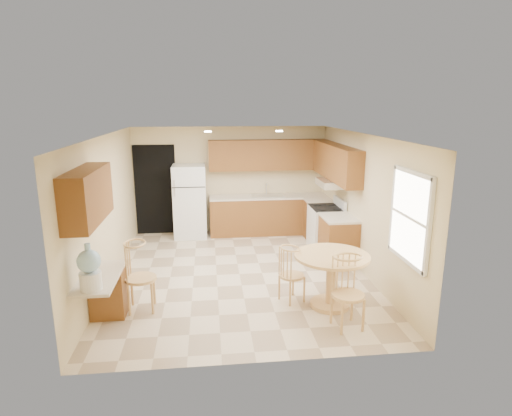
{
  "coord_description": "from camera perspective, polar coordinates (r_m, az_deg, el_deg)",
  "views": [
    {
      "loc": [
        -0.51,
        -7.25,
        3.03
      ],
      "look_at": [
        0.34,
        0.3,
        1.15
      ],
      "focal_mm": 30.0,
      "sensor_mm": 36.0,
      "label": 1
    }
  ],
  "objects": [
    {
      "name": "chair_table_b",
      "position": [
        5.93,
        12.54,
        -10.48
      ],
      "size": [
        0.45,
        0.46,
        1.01
      ],
      "rotation": [
        0.0,
        0.0,
        3.3
      ],
      "color": "#E0B070",
      "rests_on": "floor"
    },
    {
      "name": "upper_cab_back",
      "position": [
        10.0,
        1.61,
        7.08
      ],
      "size": [
        2.75,
        0.33,
        0.7
      ],
      "primitive_type": "cube",
      "color": "brown",
      "rests_on": "wall_back"
    },
    {
      "name": "chair_table_a",
      "position": [
        6.62,
        4.97,
        -8.31
      ],
      "size": [
        0.39,
        0.5,
        0.88
      ],
      "rotation": [
        0.0,
        0.0,
        -1.1
      ],
      "color": "#E0B070",
      "rests_on": "floor"
    },
    {
      "name": "wall_back",
      "position": [
        10.17,
        -3.45,
        3.76
      ],
      "size": [
        4.5,
        0.02,
        2.5
      ],
      "primitive_type": "cube",
      "color": "beige",
      "rests_on": "floor"
    },
    {
      "name": "ceiling",
      "position": [
        7.28,
        -2.41,
        9.69
      ],
      "size": [
        4.5,
        5.5,
        0.02
      ],
      "primitive_type": "cube",
      "color": "white",
      "rests_on": "wall_back"
    },
    {
      "name": "counter_right_a",
      "position": [
        9.67,
        8.5,
        0.92
      ],
      "size": [
        0.63,
        0.59,
        0.04
      ],
      "primitive_type": "cube",
      "color": "beige",
      "rests_on": "base_cab_right_a"
    },
    {
      "name": "counter_back",
      "position": [
        10.02,
        1.68,
        1.54
      ],
      "size": [
        2.75,
        0.63,
        0.04
      ],
      "primitive_type": "cube",
      "color": "beige",
      "rests_on": "base_cab_back"
    },
    {
      "name": "refrigerator",
      "position": [
        9.9,
        -8.8,
        0.9
      ],
      "size": [
        0.74,
        0.72,
        1.67
      ],
      "color": "white",
      "rests_on": "floor"
    },
    {
      "name": "wall_right",
      "position": [
        7.96,
        14.07,
        0.52
      ],
      "size": [
        0.02,
        5.5,
        2.5
      ],
      "primitive_type": "cube",
      "color": "beige",
      "rests_on": "floor"
    },
    {
      "name": "window",
      "position": [
        6.24,
        19.86,
        -1.15
      ],
      "size": [
        0.06,
        1.12,
        1.3
      ],
      "color": "white",
      "rests_on": "wall_right"
    },
    {
      "name": "upper_cab_left",
      "position": [
        5.98,
        -21.55,
        1.52
      ],
      "size": [
        0.33,
        1.4,
        0.7
      ],
      "primitive_type": "cube",
      "color": "brown",
      "rests_on": "wall_left"
    },
    {
      "name": "wall_left",
      "position": [
        7.66,
        -19.35,
        -0.36
      ],
      "size": [
        0.02,
        5.5,
        2.5
      ],
      "primitive_type": "cube",
      "color": "beige",
      "rests_on": "floor"
    },
    {
      "name": "upper_cab_right",
      "position": [
        8.92,
        10.62,
        6.04
      ],
      "size": [
        0.33,
        2.42,
        0.7
      ],
      "primitive_type": "cube",
      "color": "brown",
      "rests_on": "wall_right"
    },
    {
      "name": "base_cab_right_a",
      "position": [
        9.78,
        8.4,
        -1.67
      ],
      "size": [
        0.6,
        0.59,
        0.87
      ],
      "primitive_type": "cube",
      "color": "brown",
      "rests_on": "floor"
    },
    {
      "name": "desk_top",
      "position": [
        6.18,
        -20.1,
        -8.67
      ],
      "size": [
        0.5,
        1.2,
        0.04
      ],
      "primitive_type": "cube",
      "color": "beige",
      "rests_on": "desk_pedestal"
    },
    {
      "name": "counter_right_b",
      "position": [
        8.31,
        11.04,
        -1.31
      ],
      "size": [
        0.63,
        0.8,
        0.04
      ],
      "primitive_type": "cube",
      "color": "beige",
      "rests_on": "base_cab_right_b"
    },
    {
      "name": "can_light_a",
      "position": [
        8.46,
        -6.43,
        10.09
      ],
      "size": [
        0.14,
        0.14,
        0.02
      ],
      "primitive_type": "cylinder",
      "color": "white",
      "rests_on": "ceiling"
    },
    {
      "name": "water_crock",
      "position": [
        5.69,
        -21.31,
        -7.56
      ],
      "size": [
        0.29,
        0.29,
        0.6
      ],
      "color": "white",
      "rests_on": "desk_top"
    },
    {
      "name": "wall_front",
      "position": [
        4.86,
        0.08,
        -7.59
      ],
      "size": [
        4.5,
        0.02,
        2.5
      ],
      "primitive_type": "cube",
      "color": "beige",
      "rests_on": "floor"
    },
    {
      "name": "can_light_b",
      "position": [
        8.58,
        3.11,
        10.21
      ],
      "size": [
        0.14,
        0.14,
        0.02
      ],
      "primitive_type": "cylinder",
      "color": "white",
      "rests_on": "ceiling"
    },
    {
      "name": "dining_table",
      "position": [
        6.6,
        10.0,
        -8.5
      ],
      "size": [
        1.12,
        1.12,
        0.83
      ],
      "rotation": [
        0.0,
        0.0,
        0.38
      ],
      "color": "#E0B070",
      "rests_on": "floor"
    },
    {
      "name": "floor",
      "position": [
        7.87,
        -2.22,
        -8.78
      ],
      "size": [
        5.5,
        5.5,
        0.0
      ],
      "primitive_type": "plane",
      "color": "beige",
      "rests_on": "ground"
    },
    {
      "name": "base_cab_right_b",
      "position": [
        8.44,
        10.9,
        -4.29
      ],
      "size": [
        0.6,
        0.8,
        0.87
      ],
      "primitive_type": "cube",
      "color": "brown",
      "rests_on": "floor"
    },
    {
      "name": "desk_pedestal",
      "position": [
        6.67,
        -19.07,
        -10.54
      ],
      "size": [
        0.48,
        0.42,
        0.72
      ],
      "primitive_type": "cube",
      "color": "brown",
      "rests_on": "floor"
    },
    {
      "name": "sink",
      "position": [
        10.02,
        1.54,
        1.66
      ],
      "size": [
        0.78,
        0.44,
        0.01
      ],
      "primitive_type": "cube",
      "color": "silver",
      "rests_on": "counter_back"
    },
    {
      "name": "range_hood",
      "position": [
        8.94,
        10.03,
        3.28
      ],
      "size": [
        0.5,
        0.76,
        0.14
      ],
      "primitive_type": "cube",
      "color": "silver",
      "rests_on": "upper_cab_right"
    },
    {
      "name": "base_cab_back",
      "position": [
        10.13,
        1.66,
        -0.98
      ],
      "size": [
        2.75,
        0.6,
        0.87
      ],
      "primitive_type": "cube",
      "color": "brown",
      "rests_on": "floor"
    },
    {
      "name": "chair_desk",
      "position": [
        6.49,
        -15.31,
        -8.25
      ],
      "size": [
        0.46,
        0.6,
        1.05
      ],
      "rotation": [
        0.0,
        0.0,
        -1.54
      ],
      "color": "#E0B070",
      "rests_on": "floor"
    },
    {
      "name": "stove",
      "position": [
        9.14,
        9.33,
        -2.6
      ],
      "size": [
        0.65,
        0.76,
        1.09
      ],
      "color": "white",
      "rests_on": "floor"
    },
    {
      "name": "doorway",
      "position": [
        10.25,
        -13.25,
        2.36
      ],
      "size": [
        0.9,
        0.02,
        2.1
      ],
      "primitive_type": "cube",
      "color": "black",
      "rests_on": "floor"
    }
  ]
}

